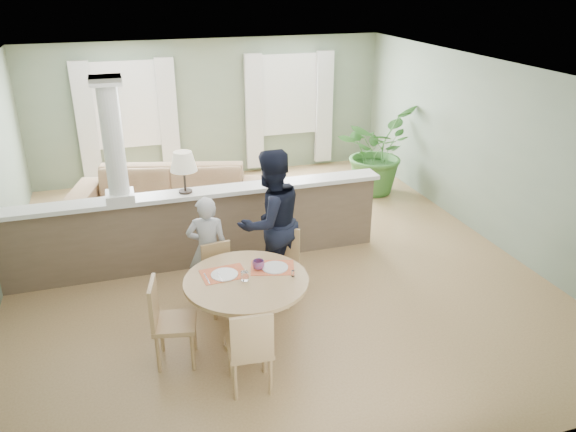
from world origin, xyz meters
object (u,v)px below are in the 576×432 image
object	(u,v)px
houseplant	(375,151)
chair_far_boy	(220,274)
chair_far_man	(281,261)
man_person	(271,222)
sofa	(169,199)
child_person	(208,249)
dining_table	(247,292)
chair_near	(251,347)
chair_side	(167,318)

from	to	relation	value
houseplant	chair_far_boy	bearing A→B (deg)	-138.63
chair_far_man	man_person	xyz separation A→B (m)	(-0.07, 0.24, 0.44)
sofa	child_person	distance (m)	2.51
houseplant	child_person	size ratio (longest dim) A/B	1.15
dining_table	man_person	size ratio (longest dim) A/B	0.71
child_person	man_person	size ratio (longest dim) A/B	0.73
sofa	chair_near	world-z (taller)	chair_near
dining_table	man_person	bearing A→B (deg)	61.49
dining_table	man_person	distance (m)	1.23
dining_table	chair_side	xyz separation A→B (m)	(-0.88, -0.07, -0.12)
sofa	houseplant	bearing A→B (deg)	20.88
child_person	man_person	distance (m)	0.85
sofa	chair_far_boy	distance (m)	2.75
chair_far_boy	houseplant	bearing A→B (deg)	33.31
houseplant	chair_near	bearing A→B (deg)	-127.03
houseplant	chair_side	world-z (taller)	houseplant
chair_far_boy	man_person	xyz separation A→B (m)	(0.73, 0.26, 0.49)
dining_table	chair_far_man	distance (m)	1.04
chair_side	chair_far_man	bearing A→B (deg)	-48.19
dining_table	chair_far_boy	distance (m)	0.83
chair_far_boy	child_person	bearing A→B (deg)	101.12
chair_far_boy	chair_near	world-z (taller)	chair_near
houseplant	dining_table	world-z (taller)	houseplant
dining_table	chair_far_boy	world-z (taller)	dining_table
chair_side	child_person	bearing A→B (deg)	-18.03
sofa	houseplant	xyz separation A→B (m)	(3.85, 0.39, 0.35)
houseplant	chair_near	world-z (taller)	houseplant
houseplant	chair_side	xyz separation A→B (m)	(-4.28, -4.00, -0.27)
dining_table	chair_far_boy	size ratio (longest dim) A/B	1.60
sofa	houseplant	size ratio (longest dim) A/B	1.94
sofa	chair_side	size ratio (longest dim) A/B	3.22
houseplant	child_person	xyz separation A→B (m)	(-3.64, -2.88, -0.10)
houseplant	dining_table	size ratio (longest dim) A/B	1.19
child_person	sofa	bearing A→B (deg)	-71.67
chair_far_boy	chair_near	size ratio (longest dim) A/B	0.89
chair_near	child_person	size ratio (longest dim) A/B	0.68
chair_far_man	chair_far_boy	bearing A→B (deg)	-142.75
chair_side	man_person	world-z (taller)	man_person
sofa	chair_far_boy	size ratio (longest dim) A/B	3.68
chair_near	sofa	bearing A→B (deg)	-81.34
chair_side	child_person	distance (m)	1.30
sofa	man_person	world-z (taller)	man_person
sofa	chair_far_man	xyz separation A→B (m)	(1.09, -2.72, 0.06)
houseplant	dining_table	xyz separation A→B (m)	(-3.40, -3.93, -0.15)
chair_far_man	chair_side	size ratio (longest dim) A/B	0.96
houseplant	chair_far_man	xyz separation A→B (m)	(-2.76, -3.12, -0.29)
chair_side	child_person	size ratio (longest dim) A/B	0.69
dining_table	man_person	xyz separation A→B (m)	(0.57, 1.05, 0.30)
chair_far_man	man_person	world-z (taller)	man_person
sofa	chair_side	xyz separation A→B (m)	(-0.43, -3.60, 0.08)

